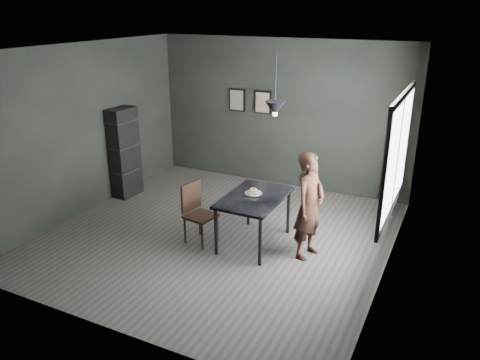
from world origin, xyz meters
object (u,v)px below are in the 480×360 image
at_px(cafe_table, 254,202).
at_px(wood_chair, 196,209).
at_px(white_plate, 253,194).
at_px(shelf_unit, 124,153).
at_px(pendant_lamp, 275,108).
at_px(woman, 309,206).

distance_m(cafe_table, wood_chair, 0.87).
distance_m(white_plate, wood_chair, 0.88).
xyz_separation_m(white_plate, shelf_unit, (-2.87, 0.62, 0.07)).
bearing_deg(shelf_unit, pendant_lamp, -8.23).
distance_m(cafe_table, pendant_lamp, 1.41).
bearing_deg(wood_chair, white_plate, 37.43).
height_order(cafe_table, pendant_lamp, pendant_lamp).
bearing_deg(pendant_lamp, woman, -9.04).
bearing_deg(cafe_table, shelf_unit, 166.43).
relative_size(white_plate, pendant_lamp, 0.27).
height_order(white_plate, pendant_lamp, pendant_lamp).
bearing_deg(shelf_unit, wood_chair, -22.74).
height_order(cafe_table, wood_chair, wood_chair).
relative_size(white_plate, shelf_unit, 0.14).
bearing_deg(shelf_unit, cafe_table, -11.00).
height_order(cafe_table, woman, woman).
relative_size(woman, wood_chair, 1.67).
relative_size(woman, shelf_unit, 0.93).
distance_m(cafe_table, woman, 0.83).
bearing_deg(white_plate, shelf_unit, 167.88).
bearing_deg(white_plate, woman, -5.22).
height_order(cafe_table, white_plate, white_plate).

